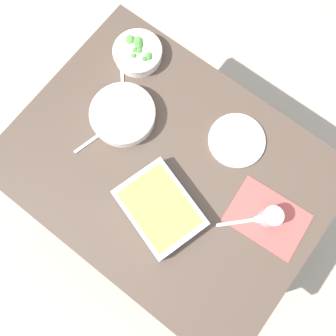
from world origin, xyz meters
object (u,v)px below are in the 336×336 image
Objects in this scene: spoon_by_stew at (99,135)px; spoon_by_broccoli at (128,55)px; stew_bowl at (123,115)px; drink_cup at (270,217)px; broccoli_bowl at (138,52)px; side_plate at (237,140)px; baking_dish at (160,208)px; spoon_spare at (247,221)px; fork_on_table at (122,75)px.

spoon_by_broccoli is at bearing 110.55° from spoon_by_stew.
stew_bowl is 2.99× the size of drink_cup.
stew_bowl is at bearing -63.59° from broccoli_bowl.
spoon_by_stew is at bearing -144.98° from side_plate.
broccoli_bowl is 0.64m from baking_dish.
spoon_by_stew is (-0.36, 0.08, -0.03)m from baking_dish.
side_plate is 1.39× the size of spoon_by_broccoli.
drink_cup is 0.08m from spoon_spare.
fork_on_table is (-0.73, 0.18, -0.00)m from spoon_spare.
stew_bowl is 0.61m from spoon_spare.
baking_dish is 2.41× the size of fork_on_table.
baking_dish reaches higher than side_plate.
broccoli_bowl reaches higher than fork_on_table.
stew_bowl reaches higher than spoon_by_broccoli.
spoon_by_stew is at bearing -169.34° from drink_cup.
spoon_spare is (0.21, -0.23, -0.00)m from side_plate.
spoon_spare is at bearing 29.72° from baking_dish.
side_plate is 0.57m from spoon_by_broccoli.
drink_cup is at bearing -16.30° from broccoli_bowl.
spoon_by_broccoli is 1.15× the size of spoon_spare.
broccoli_bowl is at bearing 33.34° from spoon_by_broccoli.
broccoli_bowl is (-0.12, 0.24, -0.00)m from stew_bowl.
baking_dish is at bearing -147.20° from drink_cup.
fork_on_table is at bearing 166.27° from spoon_spare.
drink_cup is 0.31m from side_plate.
side_plate is at bearing -3.16° from spoon_by_broccoli.
baking_dish is (0.46, -0.44, 0.00)m from broccoli_bowl.
broccoli_bowl is 0.91× the size of side_plate.
broccoli_bowl is at bearing 174.06° from side_plate.
broccoli_bowl reaches higher than spoon_spare.
spoon_by_stew is (0.09, -0.36, -0.03)m from broccoli_bowl.
stew_bowl and baking_dish have the same top height.
baking_dish is 4.13× the size of drink_cup.
spoon_by_stew is 0.36m from spoon_by_broccoli.
drink_cup reaches higher than broccoli_bowl.
spoon_spare is at bearing -134.38° from drink_cup.
spoon_by_broccoli is (-0.04, -0.02, -0.03)m from broccoli_bowl.
spoon_spare is (0.28, 0.16, -0.03)m from baking_dish.
spoon_by_broccoli is at bearing 114.35° from fork_on_table.
broccoli_bowl is 1.45× the size of spoon_spare.
fork_on_table is at bearing -89.21° from broccoli_bowl.
spoon_spare is (-0.05, -0.06, -0.03)m from drink_cup.
spoon_by_broccoli is (-0.82, 0.21, -0.03)m from drink_cup.
side_plate is (0.41, 0.19, -0.03)m from stew_bowl.
spoon_by_broccoli is 1.09× the size of fork_on_table.
spoon_by_stew and spoon_by_broccoli have the same top height.
baking_dish is at bearing -36.65° from fork_on_table.
broccoli_bowl is 0.57× the size of baking_dish.
drink_cup reaches higher than spoon_spare.
spoon_spare is (0.61, -0.04, -0.03)m from stew_bowl.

